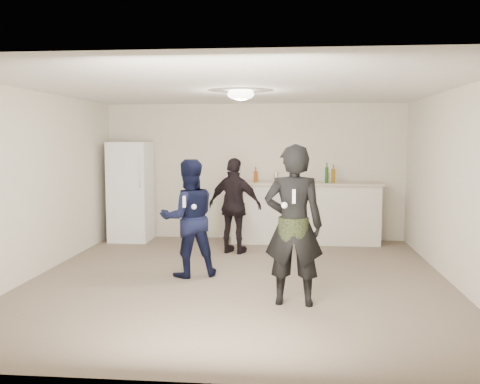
# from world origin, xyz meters

# --- Properties ---
(floor) EXTENTS (6.00, 6.00, 0.00)m
(floor) POSITION_xyz_m (0.00, 0.00, 0.00)
(floor) COLOR #6B5B4C
(floor) RESTS_ON ground
(ceiling) EXTENTS (6.00, 6.00, 0.00)m
(ceiling) POSITION_xyz_m (0.00, 0.00, 2.50)
(ceiling) COLOR silver
(ceiling) RESTS_ON wall_back
(wall_back) EXTENTS (6.00, 0.00, 6.00)m
(wall_back) POSITION_xyz_m (0.00, 3.00, 1.25)
(wall_back) COLOR beige
(wall_back) RESTS_ON floor
(wall_front) EXTENTS (6.00, 0.00, 6.00)m
(wall_front) POSITION_xyz_m (0.00, -3.00, 1.25)
(wall_front) COLOR beige
(wall_front) RESTS_ON floor
(wall_left) EXTENTS (0.00, 6.00, 6.00)m
(wall_left) POSITION_xyz_m (-2.75, 0.00, 1.25)
(wall_left) COLOR beige
(wall_left) RESTS_ON floor
(wall_right) EXTENTS (0.00, 6.00, 6.00)m
(wall_right) POSITION_xyz_m (2.75, 0.00, 1.25)
(wall_right) COLOR beige
(wall_right) RESTS_ON floor
(counter) EXTENTS (2.60, 0.56, 1.05)m
(counter) POSITION_xyz_m (0.94, 2.67, 0.53)
(counter) COLOR silver
(counter) RESTS_ON floor
(counter_top) EXTENTS (2.68, 0.64, 0.04)m
(counter_top) POSITION_xyz_m (0.94, 2.67, 1.07)
(counter_top) COLOR beige
(counter_top) RESTS_ON counter
(fridge) EXTENTS (0.70, 0.70, 1.80)m
(fridge) POSITION_xyz_m (-2.23, 2.60, 0.90)
(fridge) COLOR white
(fridge) RESTS_ON floor
(fridge_handle) EXTENTS (0.02, 0.02, 0.60)m
(fridge_handle) POSITION_xyz_m (-1.95, 2.23, 1.30)
(fridge_handle) COLOR silver
(fridge_handle) RESTS_ON fridge
(ceiling_dome) EXTENTS (0.36, 0.36, 0.16)m
(ceiling_dome) POSITION_xyz_m (0.00, 0.30, 2.45)
(ceiling_dome) COLOR white
(ceiling_dome) RESTS_ON ceiling
(shaker) EXTENTS (0.08, 0.08, 0.17)m
(shaker) POSITION_xyz_m (0.41, 2.75, 1.18)
(shaker) COLOR silver
(shaker) RESTS_ON counter_top
(man) EXTENTS (0.94, 0.85, 1.59)m
(man) POSITION_xyz_m (-0.69, 0.16, 0.79)
(man) COLOR #0D1239
(man) RESTS_ON floor
(woman) EXTENTS (0.68, 0.46, 1.80)m
(woman) POSITION_xyz_m (0.71, -0.96, 0.90)
(woman) COLOR black
(woman) RESTS_ON floor
(camo_shorts) EXTENTS (0.34, 0.34, 0.28)m
(camo_shorts) POSITION_xyz_m (0.71, -0.96, 0.85)
(camo_shorts) COLOR #2B3A1A
(camo_shorts) RESTS_ON woman
(spectator) EXTENTS (0.98, 0.64, 1.55)m
(spectator) POSITION_xyz_m (-0.22, 1.67, 0.78)
(spectator) COLOR black
(spectator) RESTS_ON floor
(remote_man) EXTENTS (0.04, 0.04, 0.15)m
(remote_man) POSITION_xyz_m (-0.69, -0.12, 1.05)
(remote_man) COLOR white
(remote_man) RESTS_ON man
(nunchuk_man) EXTENTS (0.07, 0.07, 0.07)m
(nunchuk_man) POSITION_xyz_m (-0.57, -0.09, 0.98)
(nunchuk_man) COLOR white
(nunchuk_man) RESTS_ON man
(remote_woman) EXTENTS (0.04, 0.04, 0.15)m
(remote_woman) POSITION_xyz_m (0.71, -1.21, 1.25)
(remote_woman) COLOR silver
(remote_woman) RESTS_ON woman
(nunchuk_woman) EXTENTS (0.07, 0.07, 0.07)m
(nunchuk_woman) POSITION_xyz_m (0.61, -1.18, 1.15)
(nunchuk_woman) COLOR white
(nunchuk_woman) RESTS_ON woman
(bottle_cluster) EXTENTS (1.44, 0.30, 0.28)m
(bottle_cluster) POSITION_xyz_m (0.94, 2.61, 1.20)
(bottle_cluster) COLOR #174C15
(bottle_cluster) RESTS_ON counter_top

